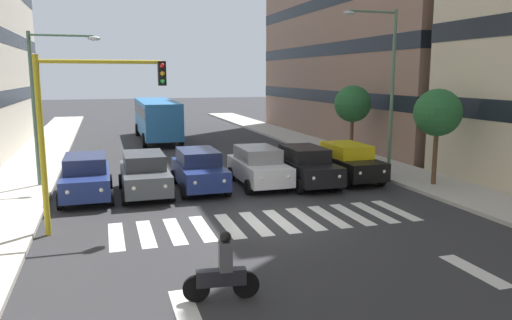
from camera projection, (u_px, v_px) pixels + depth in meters
name	position (u px, v px, depth m)	size (l,w,h in m)	color
ground_plane	(268.00, 222.00, 16.52)	(180.00, 180.00, 0.00)	#2D2D30
sidewalk_left	(484.00, 200.00, 19.12)	(3.08, 90.00, 0.15)	#B2ADA3
crosswalk_markings	(268.00, 222.00, 16.52)	(10.35, 2.80, 0.01)	silver
lane_arrow_0	(475.00, 271.00, 12.43)	(0.50, 2.20, 0.01)	silver
lane_arrow_1	(187.00, 312.00, 10.27)	(0.50, 2.20, 0.01)	silver
car_0	(348.00, 162.00, 22.97)	(2.02, 4.44, 1.72)	black
car_1	(305.00, 166.00, 21.95)	(2.02, 4.44, 1.72)	black
car_2	(258.00, 166.00, 21.84)	(2.02, 4.44, 1.72)	silver
car_3	(199.00, 169.00, 21.10)	(2.02, 4.44, 1.72)	navy
car_4	(145.00, 174.00, 20.19)	(2.02, 4.44, 1.72)	#474C51
car_5	(86.00, 177.00, 19.60)	(2.02, 4.44, 1.72)	navy
bus_behind_traffic	(156.00, 116.00, 36.83)	(2.78, 10.50, 3.00)	#286BAD
motorcycle_with_rider	(223.00, 272.00, 10.74)	(1.70, 0.39, 1.57)	black
traffic_light_gantry	(78.00, 116.00, 14.87)	(3.86, 0.36, 5.50)	#AD991E
street_lamp_left	(385.00, 77.00, 22.86)	(2.75, 0.28, 7.73)	#4C6B56
street_lamp_right	(46.00, 91.00, 20.90)	(2.95, 0.28, 6.56)	#4C6B56
street_tree_0	(438.00, 113.00, 21.11)	(2.05, 2.05, 4.17)	#513823
street_tree_1	(353.00, 104.00, 28.29)	(2.12, 2.12, 4.16)	#513823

